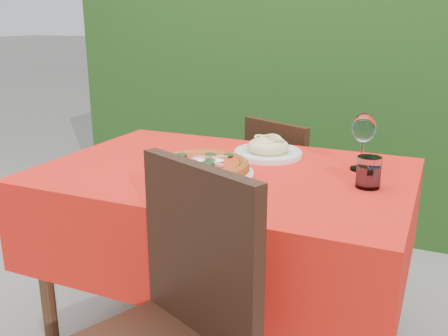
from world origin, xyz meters
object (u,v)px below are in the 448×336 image
at_px(chair_far, 286,190).
at_px(fork, 153,161).
at_px(pizza_plate, 200,168).
at_px(wine_glass, 364,130).
at_px(chair_near, 169,324).
at_px(water_glass, 368,174).
at_px(pasta_plate, 268,149).

height_order(chair_far, fork, chair_far).
bearing_deg(fork, pizza_plate, -33.19).
distance_m(pizza_plate, wine_glass, 0.57).
xyz_separation_m(chair_near, pizza_plate, (-0.15, 0.48, 0.25)).
height_order(chair_far, water_glass, water_glass).
relative_size(water_glass, fork, 0.45).
relative_size(pizza_plate, water_glass, 4.09).
height_order(chair_near, pasta_plate, chair_near).
xyz_separation_m(pasta_plate, water_glass, (0.40, -0.22, 0.02)).
relative_size(pasta_plate, wine_glass, 1.30).
relative_size(chair_near, pizza_plate, 2.28).
bearing_deg(chair_near, water_glass, 81.62).
xyz_separation_m(pasta_plate, fork, (-0.35, -0.25, -0.02)).
relative_size(chair_far, pasta_plate, 3.11).
bearing_deg(chair_far, fork, 90.71).
height_order(chair_near, pizza_plate, chair_near).
height_order(pizza_plate, water_glass, water_glass).
distance_m(water_glass, wine_glass, 0.21).
bearing_deg(pizza_plate, chair_near, -72.54).
distance_m(chair_near, fork, 0.72).
distance_m(water_glass, fork, 0.76).
height_order(water_glass, wine_glass, wine_glass).
relative_size(chair_far, pizza_plate, 2.00).
bearing_deg(fork, pasta_plate, 22.24).
distance_m(pizza_plate, water_glass, 0.53).
distance_m(chair_near, pasta_plate, 0.85).
height_order(chair_far, pizza_plate, pizza_plate).
bearing_deg(pizza_plate, pasta_plate, 70.75).
bearing_deg(pizza_plate, wine_glass, 32.30).
xyz_separation_m(water_glass, wine_glass, (-0.05, 0.18, 0.10)).
bearing_deg(chair_near, fork, 148.03).
relative_size(chair_near, water_glass, 9.31).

